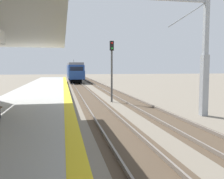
% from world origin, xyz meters
% --- Properties ---
extents(station_platform, '(5.00, 80.00, 0.91)m').
position_xyz_m(station_platform, '(-2.50, 16.00, 0.45)').
color(station_platform, '#A8A8A3').
rests_on(station_platform, ground).
extents(track_pair_nearest_platform, '(2.34, 120.00, 0.16)m').
position_xyz_m(track_pair_nearest_platform, '(1.90, 20.00, 0.05)').
color(track_pair_nearest_platform, '#4C3D2D').
rests_on(track_pair_nearest_platform, ground).
extents(track_pair_middle, '(2.34, 120.00, 0.16)m').
position_xyz_m(track_pair_middle, '(5.30, 20.00, 0.05)').
color(track_pair_middle, '#4C3D2D').
rests_on(track_pair_middle, ground).
extents(approaching_train, '(2.93, 19.60, 4.76)m').
position_xyz_m(approaching_train, '(1.90, 56.43, 2.18)').
color(approaching_train, navy).
rests_on(approaching_train, ground).
extents(rail_signal_post, '(0.32, 0.34, 5.20)m').
position_xyz_m(rail_signal_post, '(3.57, 23.20, 3.19)').
color(rail_signal_post, '#4C4C4C').
rests_on(rail_signal_post, ground).
extents(catenary_pylon_far_side, '(5.00, 0.40, 7.50)m').
position_xyz_m(catenary_pylon_far_side, '(7.66, 16.12, 3.60)').
color(catenary_pylon_far_side, '#9EA3A8').
rests_on(catenary_pylon_far_side, ground).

